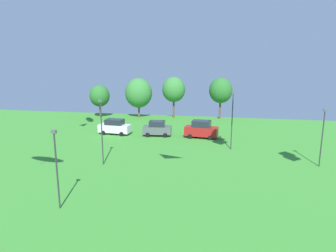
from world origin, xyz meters
TOP-DOWN VIEW (x-y plane):
  - parked_car_leftmost at (-13.80, 42.86)m, footprint 4.84×2.29m
  - parked_car_second_from_left at (-7.37, 43.09)m, footprint 4.26×2.39m
  - parked_car_third_from_left at (-0.93, 43.06)m, footprint 4.80×2.41m
  - light_post_0 at (-9.53, 20.15)m, footprint 0.36×0.20m
  - light_post_1 at (12.07, 33.50)m, footprint 0.36×0.20m
  - light_post_2 at (-10.19, 29.86)m, footprint 0.36×0.20m
  - light_post_3 at (3.14, 38.10)m, footprint 0.36×0.20m
  - treeline_tree_0 at (-21.54, 55.51)m, footprint 3.82×3.82m
  - treeline_tree_1 at (-14.16, 56.94)m, footprint 5.16×5.16m
  - treeline_tree_2 at (-7.47, 57.86)m, footprint 4.36×4.36m
  - treeline_tree_3 at (1.34, 58.28)m, footprint 4.31×4.31m

SIDE VIEW (x-z plane):
  - parked_car_second_from_left at x=-7.37m, z-range -0.01..2.20m
  - parked_car_leftmost at x=-13.80m, z-range -0.01..2.27m
  - parked_car_third_from_left at x=-0.93m, z-range -0.03..2.49m
  - light_post_0 at x=-9.53m, z-range 0.40..6.36m
  - light_post_1 at x=12.07m, z-range 0.40..6.43m
  - light_post_2 at x=-10.19m, z-range 0.41..7.29m
  - light_post_3 at x=3.14m, z-range 0.41..7.55m
  - treeline_tree_0 at x=-21.54m, z-range 1.03..7.32m
  - treeline_tree_1 at x=-14.16m, z-range 0.93..8.49m
  - treeline_tree_3 at x=1.34m, z-range 1.48..9.22m
  - treeline_tree_2 at x=-7.47m, z-range 1.49..9.31m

